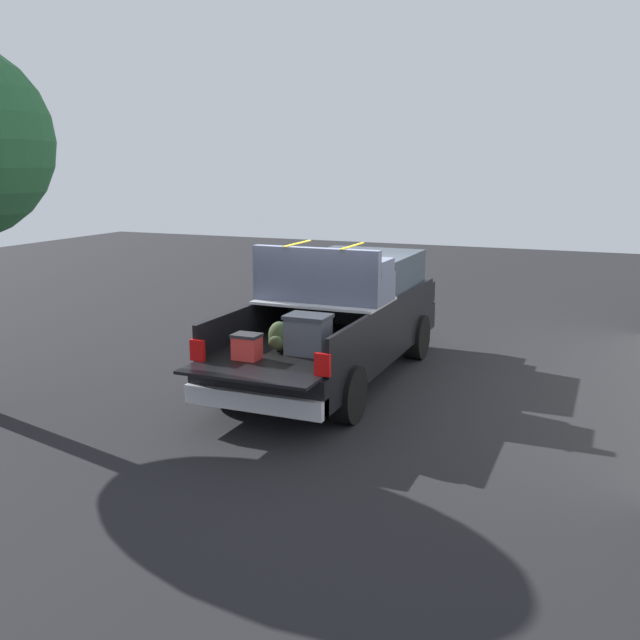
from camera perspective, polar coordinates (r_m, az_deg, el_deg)
ground_plane at (r=11.46m, az=1.17°, el=-4.79°), size 40.00×40.00×0.00m
pickup_truck at (r=11.55m, az=1.87°, el=0.31°), size 6.05×2.06×2.23m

